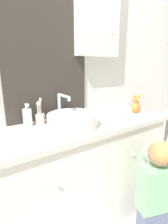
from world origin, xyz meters
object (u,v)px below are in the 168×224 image
child_figure (156,189)px  teddy_bear (136,104)px  sink_basin (72,119)px  toothbrush_holder (40,118)px  soap_dispenser (28,117)px

child_figure → teddy_bear: teddy_bear is taller
sink_basin → child_figure: bearing=-48.4°
sink_basin → toothbrush_holder: bearing=137.4°
sink_basin → child_figure: (0.40, -0.45, -0.46)m
toothbrush_holder → teddy_bear: bearing=-12.1°
toothbrush_holder → soap_dispenser: 0.09m
teddy_bear → child_figure: bearing=-120.9°
sink_basin → soap_dispenser: bearing=148.3°
sink_basin → teddy_bear: 0.66m
child_figure → teddy_bear: bearing=59.1°
sink_basin → toothbrush_holder: sink_basin is taller
child_figure → teddy_bear: (0.26, 0.43, 0.49)m
sink_basin → toothbrush_holder: (-0.18, 0.16, -0.00)m
toothbrush_holder → soap_dispenser: toothbrush_holder is taller
soap_dispenser → teddy_bear: bearing=-11.1°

